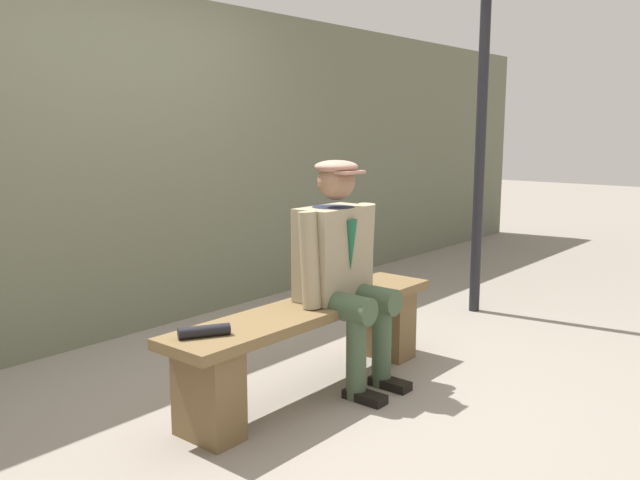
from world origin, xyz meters
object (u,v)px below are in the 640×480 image
Objects in this scene: rolled_magazine at (204,331)px; seated_man at (342,263)px; bench at (311,335)px; lamp_post at (483,74)px.

seated_man is at bearing 175.47° from rolled_magazine.
lamp_post reaches higher than bench.
rolled_magazine reaches higher than bench.
rolled_magazine is at bearing -0.96° from bench.
seated_man is at bearing 162.13° from bench.
rolled_magazine is (0.94, -0.07, -0.18)m from seated_man.
bench is 1.46× the size of seated_man.
seated_man reaches higher than bench.
bench is at bearing -17.87° from seated_man.
rolled_magazine is at bearing 1.05° from lamp_post.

